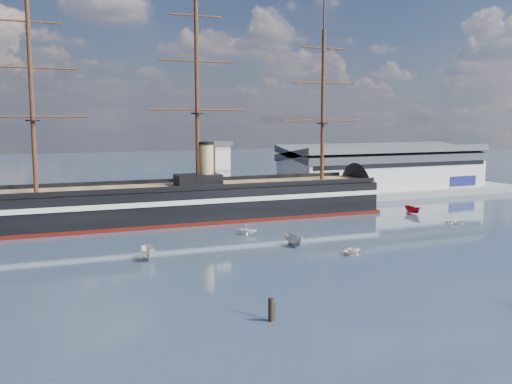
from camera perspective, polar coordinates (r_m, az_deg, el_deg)
name	(u,v)px	position (r m, az deg, el deg)	size (l,w,h in m)	color
ground	(264,233)	(113.87, 0.80, -4.10)	(600.00, 600.00, 0.00)	#2A3542
quay	(242,205)	(150.33, -1.46, -1.32)	(180.00, 18.00, 2.00)	slate
warehouse	(383,168)	(176.51, 12.60, 2.39)	(63.00, 21.00, 11.60)	#B7BABC
quay_tower	(220,170)	(143.87, -3.59, 2.19)	(5.00, 5.00, 15.00)	silver
warship	(182,203)	(127.93, -7.38, -1.07)	(113.14, 19.22, 53.94)	black
motorboat_a	(148,259)	(94.22, -10.74, -6.65)	(6.44, 2.36, 2.57)	beige
motorboat_b	(354,253)	(98.03, 9.79, -6.08)	(2.95, 1.18, 1.38)	#F3E7CA
motorboat_c	(294,246)	(102.59, 3.83, -5.39)	(6.38, 2.34, 2.55)	gray
motorboat_d	(247,235)	(111.96, -0.88, -4.30)	(6.27, 2.72, 2.30)	silver
motorboat_e	(456,224)	(131.31, 19.38, -2.99)	(2.63, 1.05, 1.23)	white
motorboat_f	(413,214)	(142.07, 15.39, -2.09)	(5.86, 2.15, 2.34)	maroon
piling_near_left	(271,321)	(65.51, 1.51, -12.77)	(0.64, 0.64, 3.41)	black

